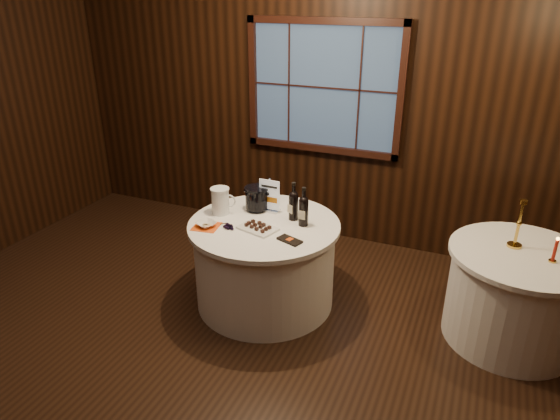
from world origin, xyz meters
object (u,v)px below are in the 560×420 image
at_px(main_table, 265,263).
at_px(port_bottle_left, 293,204).
at_px(sign_stand, 270,200).
at_px(port_bottle_right, 304,209).
at_px(cracker_bowl, 206,224).
at_px(brass_candlestick, 518,230).
at_px(chocolate_box, 290,240).
at_px(red_candle, 555,252).
at_px(ice_bucket, 257,198).
at_px(glass_pitcher, 221,201).
at_px(side_table, 515,296).
at_px(chocolate_plate, 258,227).
at_px(grape_bunch, 230,226).

bearing_deg(main_table, port_bottle_left, 40.51).
bearing_deg(port_bottle_left, sign_stand, -171.06).
height_order(port_bottle_right, cracker_bowl, port_bottle_right).
bearing_deg(brass_candlestick, chocolate_box, -159.73).
bearing_deg(red_candle, main_table, -173.87).
distance_m(port_bottle_left, ice_bucket, 0.37).
height_order(sign_stand, red_candle, sign_stand).
bearing_deg(sign_stand, cracker_bowl, -124.90).
bearing_deg(port_bottle_left, ice_bucket, -163.10).
distance_m(port_bottle_left, cracker_bowl, 0.75).
height_order(main_table, port_bottle_left, port_bottle_left).
bearing_deg(port_bottle_right, port_bottle_left, 148.59).
height_order(sign_stand, glass_pitcher, sign_stand).
bearing_deg(sign_stand, port_bottle_right, -20.08).
height_order(sign_stand, port_bottle_right, port_bottle_right).
height_order(side_table, port_bottle_right, port_bottle_right).
bearing_deg(glass_pitcher, brass_candlestick, -8.57).
xyz_separation_m(port_bottle_right, red_candle, (1.87, 0.14, -0.07)).
bearing_deg(cracker_bowl, main_table, 31.16).
bearing_deg(chocolate_plate, side_table, 12.05).
relative_size(ice_bucket, chocolate_plate, 0.62).
distance_m(sign_stand, brass_candlestick, 1.99).
relative_size(main_table, glass_pitcher, 5.43).
bearing_deg(glass_pitcher, port_bottle_left, -4.68).
relative_size(ice_bucket, grape_bunch, 1.28).
bearing_deg(sign_stand, brass_candlestick, 5.41).
bearing_deg(red_candle, chocolate_plate, -170.60).
relative_size(sign_stand, port_bottle_right, 0.92).
distance_m(port_bottle_right, grape_bunch, 0.62).
xyz_separation_m(chocolate_plate, red_candle, (2.18, 0.36, 0.06)).
bearing_deg(red_candle, sign_stand, 179.89).
relative_size(ice_bucket, brass_candlestick, 0.56).
distance_m(chocolate_box, grape_bunch, 0.54).
distance_m(ice_bucket, chocolate_plate, 0.40).
xyz_separation_m(sign_stand, glass_pitcher, (-0.37, -0.21, 0.01)).
bearing_deg(ice_bucket, cracker_bowl, -117.13).
height_order(chocolate_box, grape_bunch, grape_bunch).
relative_size(sign_stand, brass_candlestick, 0.80).
bearing_deg(side_table, grape_bunch, -167.52).
bearing_deg(cracker_bowl, side_table, 12.82).
bearing_deg(glass_pitcher, side_table, -10.65).
distance_m(ice_bucket, glass_pitcher, 0.32).
distance_m(port_bottle_left, brass_candlestick, 1.74).
relative_size(port_bottle_right, glass_pitcher, 1.43).
distance_m(side_table, sign_stand, 2.11).
relative_size(side_table, port_bottle_left, 3.22).
xyz_separation_m(chocolate_box, grape_bunch, (-0.54, 0.02, 0.01)).
distance_m(main_table, ice_bucket, 0.57).
distance_m(cracker_bowl, red_candle, 2.64).
xyz_separation_m(sign_stand, port_bottle_right, (0.37, -0.14, 0.04)).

